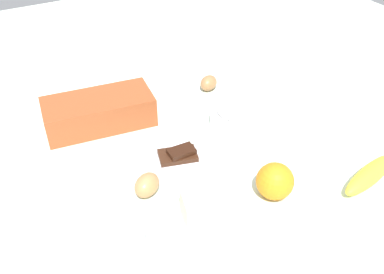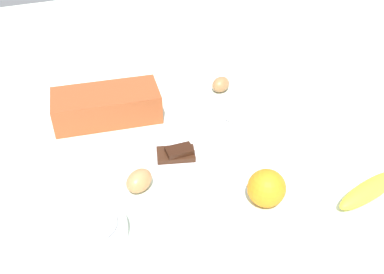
{
  "view_description": "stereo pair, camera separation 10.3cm",
  "coord_description": "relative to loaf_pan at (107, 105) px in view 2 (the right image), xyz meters",
  "views": [
    {
      "loc": [
        -0.4,
        -0.72,
        0.67
      ],
      "look_at": [
        0.0,
        0.0,
        0.04
      ],
      "focal_mm": 40.04,
      "sensor_mm": 36.0,
      "label": 1
    },
    {
      "loc": [
        -0.3,
        -0.76,
        0.67
      ],
      "look_at": [
        0.0,
        0.0,
        0.04
      ],
      "focal_mm": 40.04,
      "sensor_mm": 36.0,
      "label": 2
    }
  ],
  "objects": [
    {
      "name": "egg_beside_bowl",
      "position": [
        0.34,
        0.02,
        -0.02
      ],
      "size": [
        0.07,
        0.07,
        0.05
      ],
      "primitive_type": "ellipsoid",
      "rotation": [
        0.0,
        1.57,
        3.6
      ],
      "color": "#A26D42",
      "rests_on": "ground_plane"
    },
    {
      "name": "sugar_bowl",
      "position": [
        -0.12,
        -0.4,
        -0.02
      ],
      "size": [
        0.13,
        0.13,
        0.06
      ],
      "color": "white",
      "rests_on": "ground_plane"
    },
    {
      "name": "egg_near_butter",
      "position": [
        0.0,
        -0.3,
        -0.02
      ],
      "size": [
        0.08,
        0.08,
        0.05
      ],
      "primitive_type": "ellipsoid",
      "rotation": [
        0.0,
        1.57,
        3.75
      ],
      "color": "#BC804D",
      "rests_on": "ground_plane"
    },
    {
      "name": "loaf_pan",
      "position": [
        0.0,
        0.0,
        0.0
      ],
      "size": [
        0.29,
        0.16,
        0.08
      ],
      "rotation": [
        0.0,
        0.0,
        -0.12
      ],
      "color": "#9E4723",
      "rests_on": "ground_plane"
    },
    {
      "name": "orange_fruit",
      "position": [
        0.24,
        -0.44,
        -0.0
      ],
      "size": [
        0.08,
        0.08,
        0.08
      ],
      "primitive_type": "sphere",
      "color": "orange",
      "rests_on": "ground_plane"
    },
    {
      "name": "chocolate_plate",
      "position": [
        0.11,
        -0.23,
        -0.03
      ],
      "size": [
        0.13,
        0.13,
        0.03
      ],
      "color": "white",
      "rests_on": "ground_plane"
    },
    {
      "name": "ground_plane",
      "position": [
        0.16,
        -0.21,
        -0.05
      ],
      "size": [
        2.4,
        2.4,
        0.02
      ],
      "primitive_type": "cube",
      "color": "silver"
    },
    {
      "name": "banana",
      "position": [
        0.46,
        -0.5,
        -0.02
      ],
      "size": [
        0.2,
        0.09,
        0.04
      ],
      "primitive_type": "ellipsoid",
      "rotation": [
        0.0,
        0.0,
        3.37
      ],
      "color": "yellow",
      "rests_on": "ground_plane"
    },
    {
      "name": "butter_block",
      "position": [
        0.08,
        -0.42,
        -0.01
      ],
      "size": [
        0.1,
        0.08,
        0.06
      ],
      "primitive_type": "cube",
      "rotation": [
        0.0,
        0.0,
        -0.24
      ],
      "color": "#F4EDB2",
      "rests_on": "ground_plane"
    },
    {
      "name": "flour_bowl",
      "position": [
        0.31,
        -0.17,
        -0.01
      ],
      "size": [
        0.13,
        0.13,
        0.06
      ],
      "color": "white",
      "rests_on": "ground_plane"
    }
  ]
}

